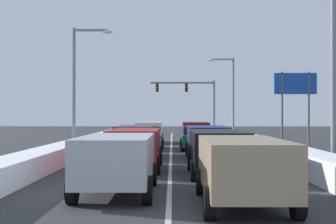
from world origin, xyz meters
The scene contains 19 objects.
ground_plane centered at (0.00, 20.69, 0.00)m, with size 134.46×134.46×0.00m, color #333335.
lane_stripe_between_right_lane_and_center_lane centered at (0.00, 25.86, 0.00)m, with size 0.14×56.89×0.01m, color silver.
snow_bank_right_shoulder centered at (5.30, 25.86, 0.45)m, with size 1.21×56.89×0.89m, color white.
snow_bank_left_shoulder centered at (-5.30, 25.86, 0.41)m, with size 1.42×56.89×0.82m, color white.
suv_tan_right_lane_nearest centered at (1.85, 5.95, 1.02)m, with size 2.16×4.90×1.67m.
suv_black_right_lane_second centered at (1.79, 12.16, 1.02)m, with size 2.16×4.90×1.67m.
suv_navy_right_lane_third centered at (1.88, 19.19, 1.02)m, with size 2.16×4.90×1.67m.
sedan_green_right_lane_fourth centered at (1.59, 25.58, 0.76)m, with size 2.00×4.50×1.51m.
suv_maroon_right_lane_fifth centered at (1.86, 32.52, 1.02)m, with size 2.16×4.90×1.67m.
suv_silver_center_lane_nearest centered at (-1.50, 7.77, 1.02)m, with size 2.16×4.90×1.67m.
suv_red_center_lane_second centered at (-1.46, 14.03, 1.02)m, with size 2.16×4.90×1.67m.
suv_charcoal_center_lane_third centered at (-1.88, 20.29, 1.02)m, with size 2.16×4.90×1.67m.
sedan_gray_center_lane_fourth centered at (-1.52, 26.32, 0.76)m, with size 2.00×4.50×1.51m.
suv_white_center_lane_fifth centered at (-1.78, 33.55, 1.02)m, with size 2.16×4.90×1.67m.
traffic_light_gantry centered at (2.57, 51.70, 4.50)m, with size 7.54×0.47×6.20m.
street_lamp_right_near centered at (5.98, 12.93, 4.63)m, with size 2.66×0.36×7.68m.
street_lamp_right_mid centered at (5.83, 43.96, 4.79)m, with size 2.66×0.36×7.98m.
street_lamp_left_mid centered at (-5.96, 25.91, 4.75)m, with size 2.66×0.36×7.91m.
roadside_sign_right centered at (9.34, 31.20, 4.02)m, with size 3.20×0.16×5.50m.
Camera 1 is at (0.09, -6.63, 2.30)m, focal length 53.71 mm.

